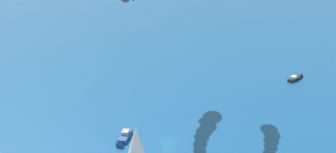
# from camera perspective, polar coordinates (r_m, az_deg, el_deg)

# --- Properties ---
(ground_plane) EXTENTS (2000.00, 2000.00, 0.00)m
(ground_plane) POSITION_cam_1_polar(r_m,az_deg,el_deg) (122.76, 0.07, -7.66)
(ground_plane) COLOR navy
(motorboat_far_port) EXTENTS (5.13, 7.01, 2.05)m
(motorboat_far_port) POSITION_cam_1_polar(r_m,az_deg,el_deg) (169.04, 14.62, -0.17)
(motorboat_far_port) COLOR black
(motorboat_far_port) RESTS_ON ground_plane
(sailboat_far_stbd) EXTENTS (8.63, 5.70, 10.72)m
(sailboat_far_stbd) POSITION_cam_1_polar(r_m,az_deg,el_deg) (111.07, -3.70, -8.02)
(sailboat_far_stbd) COLOR #33704C
(sailboat_far_stbd) RESTS_ON ground_plane
(motorboat_offshore) EXTENTS (2.67, 8.49, 2.43)m
(motorboat_offshore) POSITION_cam_1_polar(r_m,az_deg,el_deg) (123.91, -5.14, -7.12)
(motorboat_offshore) COLOR #23478C
(motorboat_offshore) RESTS_ON ground_plane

